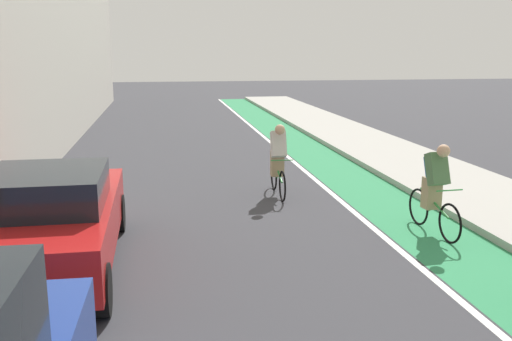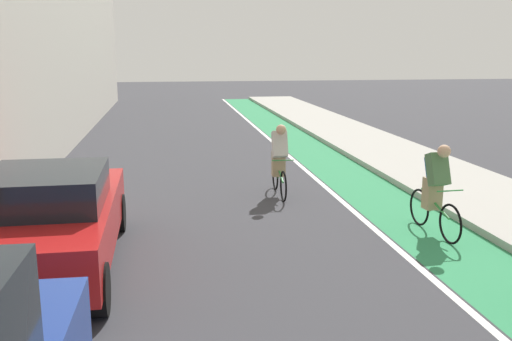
# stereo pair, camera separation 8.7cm
# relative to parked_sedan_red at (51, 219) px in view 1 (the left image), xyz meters

# --- Properties ---
(ground_plane) EXTENTS (86.44, 86.44, 0.00)m
(ground_plane) POSITION_rel_parked_sedan_red_xyz_m (3.01, 7.10, -0.79)
(ground_plane) COLOR #38383D
(bike_lane_paint) EXTENTS (1.60, 39.29, 0.00)m
(bike_lane_paint) POSITION_rel_parked_sedan_red_xyz_m (6.27, 9.10, -0.78)
(bike_lane_paint) COLOR #2D8451
(bike_lane_paint) RESTS_ON ground
(lane_divider_stripe) EXTENTS (0.12, 39.29, 0.00)m
(lane_divider_stripe) POSITION_rel_parked_sedan_red_xyz_m (5.37, 9.10, -0.78)
(lane_divider_stripe) COLOR white
(lane_divider_stripe) RESTS_ON ground
(sidewalk_right) EXTENTS (2.82, 39.29, 0.14)m
(sidewalk_right) POSITION_rel_parked_sedan_red_xyz_m (8.48, 9.10, -0.72)
(sidewalk_right) COLOR #A8A59E
(sidewalk_right) RESTS_ON ground
(parked_sedan_red) EXTENTS (1.91, 4.46, 1.53)m
(parked_sedan_red) POSITION_rel_parked_sedan_red_xyz_m (0.00, 0.00, 0.00)
(parked_sedan_red) COLOR red
(parked_sedan_red) RESTS_ON ground
(cyclist_mid) EXTENTS (0.48, 1.73, 1.62)m
(cyclist_mid) POSITION_rel_parked_sedan_red_xyz_m (6.29, 0.70, 0.06)
(cyclist_mid) COLOR black
(cyclist_mid) RESTS_ON ground
(cyclist_trailing) EXTENTS (0.48, 1.72, 1.61)m
(cyclist_trailing) POSITION_rel_parked_sedan_red_xyz_m (4.13, 3.76, 0.06)
(cyclist_trailing) COLOR black
(cyclist_trailing) RESTS_ON ground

